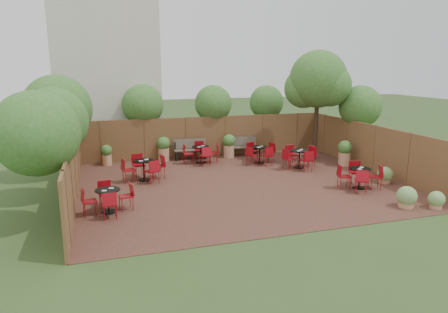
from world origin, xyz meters
name	(u,v)px	position (x,y,z in m)	size (l,w,h in m)	color
ground	(241,184)	(0.00, 0.00, 0.00)	(80.00, 80.00, 0.00)	#354F23
courtyard_paving	(241,183)	(0.00, 0.00, 0.01)	(12.00, 10.00, 0.02)	#3D2019
fence_back	(207,137)	(0.00, 5.00, 1.00)	(12.00, 0.08, 2.00)	brown
fence_left	(74,170)	(-6.00, 0.00, 1.00)	(0.08, 10.00, 2.00)	brown
fence_right	(374,149)	(6.00, 0.00, 1.00)	(0.08, 10.00, 2.00)	brown
neighbour_building	(107,74)	(-4.50, 8.00, 4.00)	(5.00, 4.00, 8.00)	beige
overhang_foliage	(146,111)	(-3.25, 2.24, 2.67)	(15.51, 10.35, 2.65)	#336621
courtyard_tree	(318,82)	(4.78, 2.80, 3.68)	(2.80, 2.70, 5.15)	black
park_bench_left	(190,149)	(-0.94, 4.63, 0.52)	(1.61, 0.62, 0.98)	brown
park_bench_right	(242,146)	(1.71, 4.63, 0.50)	(1.57, 0.68, 0.94)	brown
bistro_tables	(233,165)	(0.02, 1.07, 0.47)	(10.47, 7.20, 0.94)	black
planters	(224,149)	(0.45, 3.61, 0.62)	(10.81, 4.08, 1.15)	tan
low_shrubs	(405,189)	(4.74, -3.37, 0.33)	(1.80, 3.44, 0.69)	tan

